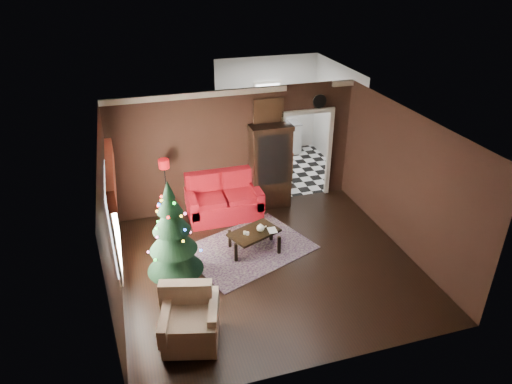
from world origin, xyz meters
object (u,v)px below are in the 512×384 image
object	(u,v)px
floor_lamp	(167,190)
teapot	(260,228)
armchair	(190,318)
kitchen_table	(276,164)
christmas_tree	(172,234)
wall_clock	(319,101)
loveseat	(224,197)
curio_cabinet	(270,169)
coffee_table	(254,241)

from	to	relation	value
floor_lamp	teapot	xyz separation A→B (m)	(1.63, -1.55, -0.30)
armchair	kitchen_table	size ratio (longest dim) A/B	1.17
teapot	christmas_tree	bearing A→B (deg)	-163.22
armchair	wall_clock	xyz separation A→B (m)	(3.70, 3.93, 1.92)
armchair	kitchen_table	xyz separation A→B (m)	(3.15, 5.18, -0.08)
loveseat	floor_lamp	bearing A→B (deg)	177.79
armchair	wall_clock	world-z (taller)	wall_clock
curio_cabinet	christmas_tree	size ratio (longest dim) A/B	0.99
floor_lamp	wall_clock	xyz separation A→B (m)	(3.59, 0.35, 1.55)
curio_cabinet	wall_clock	world-z (taller)	wall_clock
curio_cabinet	floor_lamp	distance (m)	2.40
armchair	wall_clock	size ratio (longest dim) A/B	2.75
floor_lamp	kitchen_table	size ratio (longest dim) A/B	1.92
teapot	floor_lamp	bearing A→B (deg)	136.38
curio_cabinet	coffee_table	world-z (taller)	curio_cabinet
curio_cabinet	wall_clock	size ratio (longest dim) A/B	5.94
curio_cabinet	loveseat	bearing A→B (deg)	-169.17
christmas_tree	teapot	distance (m)	1.91
coffee_table	kitchen_table	world-z (taller)	kitchen_table
loveseat	coffee_table	bearing A→B (deg)	-79.83
floor_lamp	coffee_table	bearing A→B (deg)	-45.28
teapot	kitchen_table	size ratio (longest dim) A/B	0.23
coffee_table	floor_lamp	bearing A→B (deg)	134.72
christmas_tree	kitchen_table	world-z (taller)	christmas_tree
wall_clock	kitchen_table	xyz separation A→B (m)	(-0.55, 1.25, -2.00)
armchair	teapot	distance (m)	2.68
curio_cabinet	floor_lamp	xyz separation A→B (m)	(-2.39, -0.17, -0.12)
coffee_table	teapot	size ratio (longest dim) A/B	5.55
loveseat	curio_cabinet	world-z (taller)	curio_cabinet
loveseat	kitchen_table	bearing A→B (deg)	42.51
christmas_tree	floor_lamp	bearing A→B (deg)	86.36
curio_cabinet	kitchen_table	bearing A→B (deg)	65.56
christmas_tree	armchair	world-z (taller)	christmas_tree
loveseat	armchair	world-z (taller)	loveseat
armchair	floor_lamp	bearing A→B (deg)	102.96
loveseat	christmas_tree	size ratio (longest dim) A/B	0.89
christmas_tree	armchair	distance (m)	1.61
christmas_tree	armchair	bearing A→B (deg)	-89.30
armchair	kitchen_table	world-z (taller)	armchair
armchair	teapot	size ratio (longest dim) A/B	5.08
coffee_table	wall_clock	xyz separation A→B (m)	(2.09, 1.87, 2.15)
curio_cabinet	kitchen_table	world-z (taller)	curio_cabinet
loveseat	coffee_table	xyz separation A→B (m)	(0.26, -1.47, -0.27)
coffee_table	teapot	bearing A→B (deg)	-14.17
floor_lamp	wall_clock	world-z (taller)	wall_clock
loveseat	wall_clock	world-z (taller)	wall_clock
loveseat	kitchen_table	xyz separation A→B (m)	(1.80, 1.65, -0.12)
coffee_table	armchair	bearing A→B (deg)	-128.15
wall_clock	loveseat	bearing A→B (deg)	-170.34
loveseat	floor_lamp	world-z (taller)	floor_lamp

